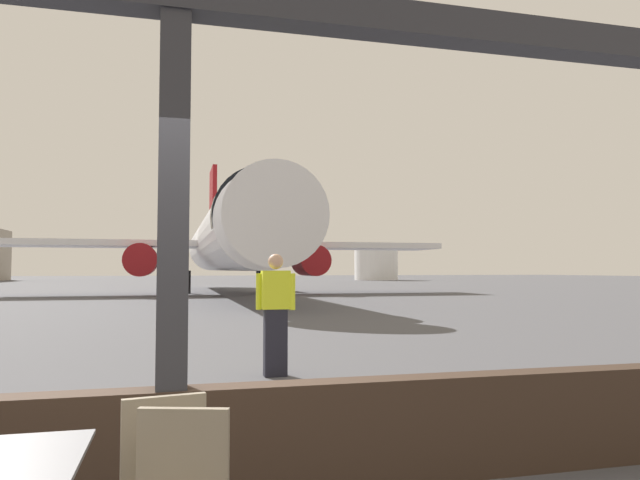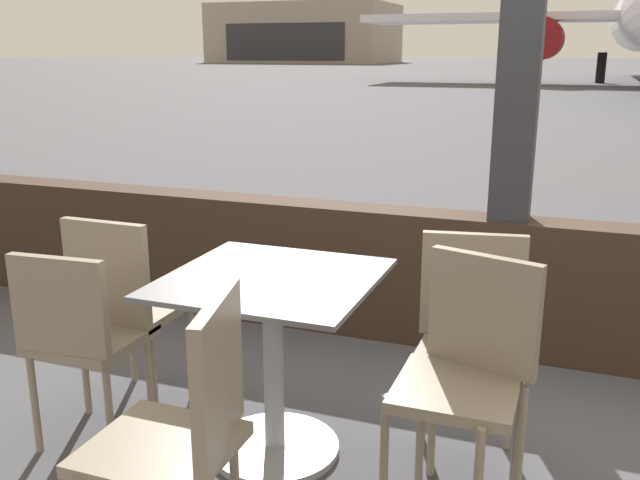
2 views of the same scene
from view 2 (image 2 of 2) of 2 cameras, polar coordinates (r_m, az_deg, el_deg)
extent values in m
plane|color=#4C4C51|center=(43.66, 20.57, 12.25)|extent=(220.00, 220.00, 0.00)
cube|color=#38281E|center=(3.84, 14.77, -3.65)|extent=(8.61, 0.24, 0.74)
cube|color=#2D2D33|center=(3.64, 16.13, 15.27)|extent=(0.20, 0.20, 3.23)
cube|color=slate|center=(2.66, -3.95, -3.19)|extent=(0.78, 0.78, 0.02)
cylinder|color=#9EA0A5|center=(2.80, -3.80, -10.46)|extent=(0.08, 0.08, 0.73)
cylinder|color=#9EA0A5|center=(2.97, -3.68, -16.54)|extent=(0.52, 0.52, 0.03)
cube|color=gray|center=(2.71, 12.18, -9.41)|extent=(0.40, 0.40, 0.04)
cube|color=gray|center=(2.80, 12.35, -3.62)|extent=(0.40, 0.11, 0.42)
cylinder|color=gray|center=(2.68, 15.74, -15.55)|extent=(0.03, 0.03, 0.46)
cylinder|color=gray|center=(2.67, 8.19, -15.28)|extent=(0.03, 0.03, 0.46)
cylinder|color=gray|center=(2.98, 15.19, -12.23)|extent=(0.03, 0.03, 0.46)
cylinder|color=gray|center=(2.96, 8.49, -11.97)|extent=(0.03, 0.03, 0.46)
cube|color=gray|center=(3.02, -18.14, -7.71)|extent=(0.40, 0.40, 0.04)
cube|color=gray|center=(2.81, -20.53, -5.05)|extent=(0.40, 0.07, 0.38)
cylinder|color=gray|center=(3.32, -18.65, -9.75)|extent=(0.03, 0.03, 0.44)
cylinder|color=gray|center=(3.15, -13.45, -10.74)|extent=(0.03, 0.03, 0.44)
cylinder|color=gray|center=(3.08, -22.27, -12.15)|extent=(0.03, 0.03, 0.44)
cylinder|color=gray|center=(2.89, -16.81, -13.45)|extent=(0.03, 0.03, 0.44)
cube|color=gray|center=(2.15, -12.88, -16.27)|extent=(0.40, 0.40, 0.04)
cube|color=gray|center=(1.98, -8.30, -10.93)|extent=(0.13, 0.40, 0.44)
cube|color=gray|center=(2.43, 11.06, -11.99)|extent=(0.40, 0.40, 0.04)
cube|color=gray|center=(2.49, 13.19, -5.76)|extent=(0.39, 0.15, 0.41)
cylinder|color=gray|center=(2.49, 5.25, -17.41)|extent=(0.03, 0.03, 0.48)
cylinder|color=gray|center=(2.62, 15.97, -16.09)|extent=(0.03, 0.03, 0.48)
cylinder|color=gray|center=(2.74, 9.17, -14.21)|extent=(0.03, 0.03, 0.48)
cube|color=gray|center=(3.24, -14.76, -5.44)|extent=(0.40, 0.40, 0.04)
cube|color=gray|center=(3.03, -17.04, -2.42)|extent=(0.40, 0.05, 0.42)
cylinder|color=gray|center=(3.54, -15.15, -7.66)|extent=(0.03, 0.03, 0.46)
cylinder|color=gray|center=(3.36, -10.41, -8.63)|extent=(0.03, 0.03, 0.46)
cylinder|color=gray|center=(3.30, -18.66, -9.69)|extent=(0.03, 0.03, 0.46)
cylinder|color=gray|center=(3.11, -13.74, -10.91)|extent=(0.03, 0.03, 0.46)
cube|color=silver|center=(36.97, 14.31, 17.14)|extent=(12.85, 4.20, 0.36)
cylinder|color=maroon|center=(35.35, 17.70, 15.38)|extent=(1.90, 3.20, 1.90)
cylinder|color=black|center=(37.69, 21.97, 12.91)|extent=(0.44, 0.44, 1.46)
cube|color=#9E9384|center=(93.81, -1.17, 16.50)|extent=(22.03, 14.35, 7.20)
cube|color=#2D2D33|center=(87.12, -2.99, 15.86)|extent=(15.42, 0.10, 4.32)
camera|label=1|loc=(0.45, -111.75, -14.73)|focal=32.57mm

